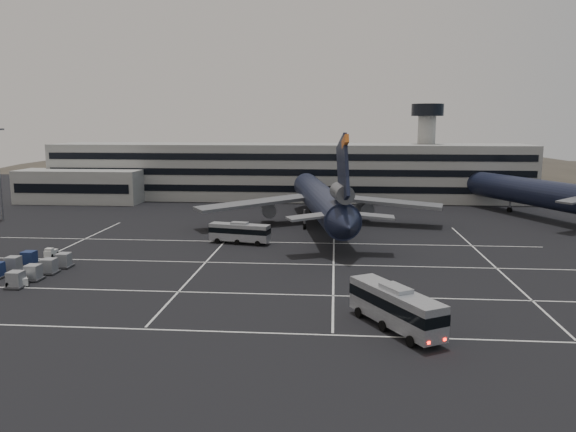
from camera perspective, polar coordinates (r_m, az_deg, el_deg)
The scene contains 11 objects.
ground at distance 75.27m, azimuth -4.58°, elevation -5.55°, with size 260.00×260.00×0.00m, color black.
lane_markings at distance 75.81m, azimuth -3.78°, elevation -5.42°, with size 90.00×55.62×0.01m.
terminal at distance 144.16m, azimuth -1.19°, elevation 4.52°, with size 125.00×26.00×24.00m.
hills at distance 243.82m, azimuth 6.16°, elevation 2.04°, with size 352.00×180.00×44.00m.
trijet_main at distance 104.47m, azimuth 3.37°, elevation 1.66°, with size 46.83×57.55×18.08m.
trijet_far at distance 130.79m, azimuth 21.98°, elevation 2.65°, with size 30.30×54.90×18.08m.
bus_near at distance 54.87m, azimuth 10.85°, elevation -8.94°, with size 8.48×11.80×4.25m.
bus_far at distance 91.42m, azimuth -4.94°, elevation -1.61°, with size 10.25×4.38×3.53m.
tug_a at distance 89.61m, azimuth -22.96°, elevation -3.44°, with size 1.33×2.14×1.34m.
tug_b at distance 75.41m, azimuth -25.49°, elevation -5.93°, with size 2.49×2.61×1.46m.
uld_cluster at distance 80.01m, azimuth -25.33°, elevation -4.83°, with size 8.85×12.82×1.98m.
Camera 1 is at (12.00, -71.68, 19.57)m, focal length 35.00 mm.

